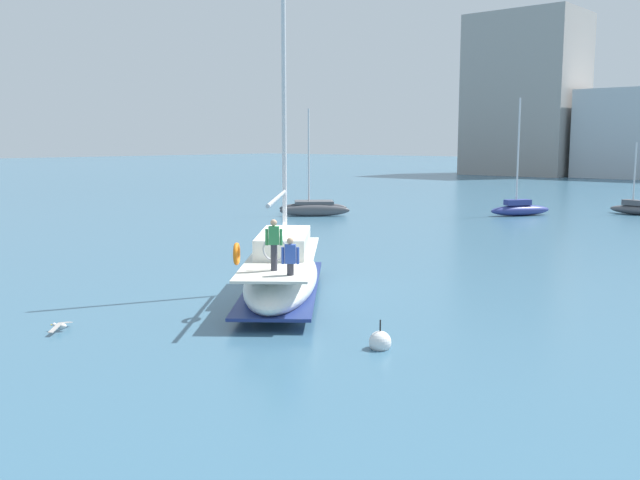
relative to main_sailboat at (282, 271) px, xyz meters
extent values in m
plane|color=#38607A|center=(-1.13, 0.95, -0.90)|extent=(400.00, 400.00, 0.00)
ellipsoid|color=white|center=(0.05, -0.06, -0.20)|extent=(7.90, 8.98, 1.40)
cube|color=navy|center=(0.05, -0.06, -0.51)|extent=(7.80, 8.84, 0.10)
cube|color=beige|center=(0.05, -0.06, 0.54)|extent=(7.45, 8.48, 0.08)
cube|color=white|center=(-0.41, 0.50, 0.93)|extent=(4.02, 4.42, 0.70)
cylinder|color=silver|center=(-0.71, 0.88, 5.63)|extent=(0.16, 0.16, 10.10)
cylinder|color=#B7B7BC|center=(1.10, -1.36, 2.70)|extent=(3.71, 4.56, 0.12)
cylinder|color=silver|center=(-2.73, 3.38, 1.05)|extent=(0.74, 0.61, 0.06)
torus|color=orange|center=(0.79, -2.85, 1.05)|extent=(0.55, 0.63, 0.70)
cylinder|color=#33333D|center=(1.86, -2.30, 0.98)|extent=(0.20, 0.20, 0.80)
cube|color=#338C4C|center=(1.86, -2.30, 1.66)|extent=(0.37, 0.36, 0.56)
sphere|color=tan|center=(1.86, -2.30, 2.05)|extent=(0.20, 0.20, 0.20)
cylinder|color=#338C4C|center=(1.69, -2.44, 1.61)|extent=(0.09, 0.09, 0.50)
cylinder|color=#338C4C|center=(2.03, -2.16, 1.61)|extent=(0.09, 0.09, 0.50)
cylinder|color=#33333D|center=(2.74, -2.51, 0.76)|extent=(0.20, 0.20, 0.35)
cube|color=#3351AD|center=(2.74, -2.51, 1.21)|extent=(0.37, 0.36, 0.56)
sphere|color=tan|center=(2.74, -2.51, 1.60)|extent=(0.20, 0.20, 0.20)
cylinder|color=#3351AD|center=(2.57, -2.65, 1.16)|extent=(0.09, 0.09, 0.50)
cylinder|color=#3351AD|center=(2.91, -2.37, 1.16)|extent=(0.09, 0.09, 0.50)
torus|color=silver|center=(1.71, -2.11, 1.20)|extent=(0.63, 0.52, 0.76)
ellipsoid|color=navy|center=(-5.54, 30.72, -0.51)|extent=(3.49, 4.65, 0.77)
cube|color=navy|center=(-5.67, 30.52, 0.07)|extent=(1.64, 2.01, 0.40)
cylinder|color=silver|center=(-5.73, 30.42, 3.71)|extent=(0.12, 0.12, 7.66)
ellipsoid|color=#4C4C51|center=(-16.58, 20.65, -0.49)|extent=(4.00, 3.93, 0.82)
ellipsoid|color=#4C4C51|center=(-17.92, 22.01, -0.49)|extent=(4.00, 3.93, 0.82)
cube|color=#4C4C51|center=(-17.25, 21.33, 0.02)|extent=(3.33, 3.32, 0.24)
cylinder|color=silver|center=(-17.52, 21.06, 3.47)|extent=(0.13, 0.13, 6.66)
ellipsoid|color=#4C4C51|center=(0.66, 36.94, -0.56)|extent=(4.27, 1.85, 0.67)
cube|color=#4C4C51|center=(0.46, 36.99, -0.03)|extent=(1.76, 0.98, 0.40)
cylinder|color=silver|center=(0.36, 37.01, 2.08)|extent=(0.11, 0.11, 4.61)
ellipsoid|color=silver|center=(-1.69, -7.40, -0.74)|extent=(0.40, 0.35, 0.16)
sphere|color=silver|center=(-1.85, -7.50, -0.71)|extent=(0.11, 0.11, 0.11)
cone|color=gold|center=(-1.90, -7.54, -0.72)|extent=(0.08, 0.07, 0.04)
cube|color=#9E9993|center=(-1.53, -7.65, -0.72)|extent=(0.44, 0.57, 0.15)
cube|color=#9E9993|center=(-1.85, -7.15, -0.72)|extent=(0.44, 0.57, 0.15)
sphere|color=silver|center=(6.22, -2.81, -0.72)|extent=(0.59, 0.59, 0.59)
cylinder|color=black|center=(6.22, -2.81, -0.42)|extent=(0.04, 0.04, 0.60)
cube|color=gray|center=(-32.80, 89.96, 11.61)|extent=(16.66, 12.55, 25.02)
cube|color=#B2B7BC|center=(-15.48, 91.16, 5.50)|extent=(16.26, 11.01, 12.80)
camera|label=1|loc=(16.69, -17.35, 4.50)|focal=39.53mm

